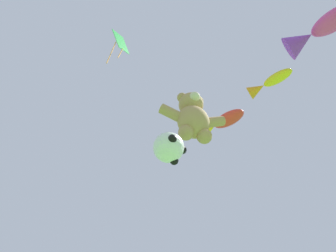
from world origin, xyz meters
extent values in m
ellipsoid|color=tan|center=(0.20, 5.84, 6.84)|extent=(1.04, 0.89, 1.27)
sphere|color=tan|center=(0.20, 5.84, 7.78)|extent=(0.87, 0.87, 0.87)
sphere|color=beige|center=(0.20, 5.47, 7.72)|extent=(0.37, 0.37, 0.37)
sphere|color=tan|center=(-0.11, 5.84, 8.12)|extent=(0.36, 0.36, 0.36)
cylinder|color=tan|center=(-0.56, 5.84, 7.06)|extent=(0.75, 0.34, 0.59)
sphere|color=tan|center=(-0.09, 5.84, 6.24)|extent=(0.47, 0.47, 0.47)
sphere|color=tan|center=(0.51, 5.84, 8.12)|extent=(0.36, 0.36, 0.36)
cylinder|color=tan|center=(0.96, 5.84, 7.06)|extent=(0.75, 0.34, 0.59)
sphere|color=tan|center=(0.48, 5.84, 6.24)|extent=(0.47, 0.47, 0.47)
sphere|color=white|center=(-0.67, 5.64, 5.30)|extent=(0.79, 0.79, 0.79)
sphere|color=black|center=(-0.30, 5.64, 5.30)|extent=(0.22, 0.22, 0.22)
sphere|color=black|center=(-0.75, 5.89, 5.56)|extent=(0.22, 0.22, 0.22)
sphere|color=black|center=(-0.67, 5.28, 5.25)|extent=(0.22, 0.22, 0.22)
sphere|color=black|center=(-0.49, 5.77, 5.01)|extent=(0.22, 0.22, 0.22)
ellipsoid|color=red|center=(2.08, 6.54, 8.44)|extent=(1.28, 1.38, 0.51)
cone|color=yellow|center=(1.45, 7.32, 8.44)|extent=(1.03, 1.02, 0.74)
sphere|color=black|center=(2.34, 6.22, 8.57)|extent=(0.13, 0.13, 0.13)
ellipsoid|color=yellow|center=(3.29, 4.58, 8.91)|extent=(1.01, 1.11, 0.37)
cone|color=orange|center=(2.78, 5.24, 8.91)|extent=(0.79, 0.80, 0.54)
sphere|color=black|center=(3.51, 4.31, 9.01)|extent=(0.10, 0.10, 0.10)
ellipsoid|color=#E53F9E|center=(4.38, 2.38, 9.52)|extent=(1.53, 1.68, 0.65)
cone|color=purple|center=(3.67, 3.33, 9.52)|extent=(1.27, 1.24, 0.95)
cube|color=green|center=(-2.86, 5.78, 11.61)|extent=(0.92, 0.98, 1.32)
cylinder|color=orange|center=(-3.03, 5.73, 10.24)|extent=(0.03, 0.16, 1.89)
cylinder|color=orange|center=(-2.70, 5.77, 10.45)|extent=(0.03, 0.23, 1.48)
camera|label=1|loc=(-1.69, 1.71, 1.31)|focal=24.00mm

